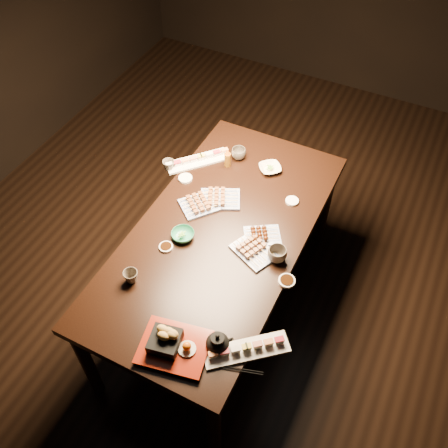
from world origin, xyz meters
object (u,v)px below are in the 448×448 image
at_px(yakitori_plate_center, 202,202).
at_px(teacup_far_left, 169,165).
at_px(edamame_bowl_cream, 270,168).
at_px(teacup_mid_right, 277,254).
at_px(condiment_bottle, 228,158).
at_px(sushi_platter_near, 246,348).
at_px(edamame_bowl_green, 183,235).
at_px(sushi_platter_far, 197,159).
at_px(dining_table, 220,271).
at_px(yakitori_plate_right, 254,249).
at_px(tempura_tray, 174,343).
at_px(teacup_near_left, 131,277).
at_px(yakitori_plate_left, 220,197).
at_px(teapot, 218,342).
at_px(teacup_far_right, 239,154).

xyz_separation_m(yakitori_plate_center, teacup_far_left, (-0.33, 0.18, 0.00)).
height_order(edamame_bowl_cream, teacup_mid_right, teacup_mid_right).
xyz_separation_m(yakitori_plate_center, condiment_bottle, (-0.02, 0.37, 0.03)).
height_order(sushi_platter_near, teacup_far_left, teacup_far_left).
height_order(sushi_platter_near, teacup_mid_right, teacup_mid_right).
bearing_deg(teacup_far_left, edamame_bowl_green, -51.41).
bearing_deg(sushi_platter_far, dining_table, 82.83).
distance_m(dining_table, yakitori_plate_right, 0.46).
height_order(tempura_tray, teacup_near_left, tempura_tray).
xyz_separation_m(tempura_tray, teacup_far_left, (-0.64, 1.04, -0.02)).
xyz_separation_m(yakitori_plate_left, tempura_tray, (0.24, -0.94, 0.03)).
distance_m(sushi_platter_near, edamame_bowl_cream, 1.23).
distance_m(tempura_tray, teapot, 0.20).
bearing_deg(yakitori_plate_right, sushi_platter_near, -44.89).
bearing_deg(teacup_far_right, yakitori_plate_center, -91.84).
xyz_separation_m(yakitori_plate_right, teacup_far_right, (-0.40, 0.65, 0.01)).
height_order(sushi_platter_near, edamame_bowl_cream, sushi_platter_near).
bearing_deg(sushi_platter_near, teacup_far_right, 77.16).
xyz_separation_m(teacup_mid_right, teapot, (-0.05, -0.60, 0.01)).
bearing_deg(teapot, edamame_bowl_green, 96.65).
bearing_deg(yakitori_plate_center, teacup_mid_right, -67.47).
bearing_deg(teacup_mid_right, tempura_tray, -108.03).
height_order(sushi_platter_far, edamame_bowl_green, sushi_platter_far).
height_order(dining_table, yakitori_plate_center, yakitori_plate_center).
xyz_separation_m(sushi_platter_near, edamame_bowl_cream, (-0.38, 1.17, -0.01)).
bearing_deg(yakitori_plate_right, yakitori_plate_left, 165.78).
distance_m(teapot, condiment_bottle, 1.24).
bearing_deg(tempura_tray, condiment_bottle, 93.92).
distance_m(yakitori_plate_right, teacup_near_left, 0.66).
distance_m(teacup_far_left, condiment_bottle, 0.37).
bearing_deg(yakitori_plate_right, sushi_platter_far, 165.03).
bearing_deg(edamame_bowl_green, teacup_near_left, -104.37).
relative_size(dining_table, edamame_bowl_green, 14.16).
xyz_separation_m(yakitori_plate_right, edamame_bowl_green, (-0.39, -0.08, -0.01)).
distance_m(edamame_bowl_green, teacup_far_left, 0.56).
bearing_deg(dining_table, yakitori_plate_center, 126.37).
distance_m(dining_table, sushi_platter_far, 0.72).
bearing_deg(edamame_bowl_cream, condiment_bottle, -163.34).
xyz_separation_m(sushi_platter_near, sushi_platter_far, (-0.82, 1.04, 0.00)).
bearing_deg(teacup_far_left, yakitori_plate_left, -12.95).
xyz_separation_m(dining_table, sushi_platter_far, (-0.39, 0.46, 0.40)).
distance_m(yakitori_plate_left, edamame_bowl_green, 0.35).
xyz_separation_m(edamame_bowl_cream, condiment_bottle, (-0.26, -0.08, 0.05)).
height_order(dining_table, teapot, teapot).
height_order(sushi_platter_far, teacup_far_right, teacup_far_right).
bearing_deg(teacup_far_right, tempura_tray, -77.23).
bearing_deg(yakitori_plate_center, teapot, -107.55).
relative_size(yakitori_plate_left, teacup_near_left, 3.01).
bearing_deg(sushi_platter_far, yakitori_plate_center, 74.62).
bearing_deg(condiment_bottle, teapot, -65.86).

